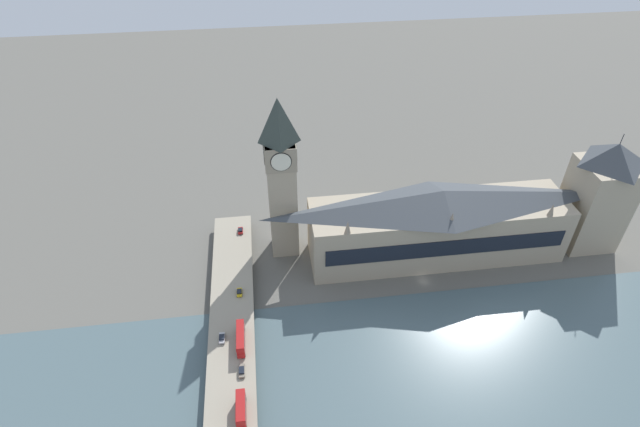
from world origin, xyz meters
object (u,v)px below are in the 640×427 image
object	(u,v)px
car_northbound_lead	(239,292)
double_decker_bus_mid	(241,409)
car_northbound_tail	(222,338)
car_southbound_lead	(242,371)
clock_tower	(281,176)
road_bridge	(231,386)
double_decker_bus_lead	(241,338)
parliament_hall	(438,224)
car_northbound_mid	(240,230)
victoria_tower	(598,195)

from	to	relation	value
car_northbound_lead	double_decker_bus_mid	bearing A→B (deg)	-179.38
car_northbound_tail	car_southbound_lead	world-z (taller)	car_northbound_tail
clock_tower	road_bridge	size ratio (longest dim) A/B	0.41
road_bridge	double_decker_bus_lead	world-z (taller)	double_decker_bus_lead
parliament_hall	clock_tower	xyz separation A→B (m)	(10.51, 57.54, 19.48)
double_decker_bus_lead	car_northbound_lead	size ratio (longest dim) A/B	3.06
double_decker_bus_mid	car_northbound_tail	distance (m)	27.27
parliament_hall	road_bridge	world-z (taller)	parliament_hall
parliament_hall	double_decker_bus_lead	bearing A→B (deg)	116.85
double_decker_bus_lead	car_northbound_mid	xyz separation A→B (m)	(54.91, 0.02, -2.02)
road_bridge	clock_tower	bearing A→B (deg)	-18.20
double_decker_bus_mid	car_southbound_lead	distance (m)	13.80
double_decker_bus_mid	car_southbound_lead	world-z (taller)	double_decker_bus_mid
car_northbound_mid	car_southbound_lead	xyz separation A→B (m)	(-65.36, -0.07, 0.00)
parliament_hall	double_decker_bus_lead	xyz separation A→B (m)	(-37.91, 74.87, -7.44)
parliament_hall	road_bridge	bearing A→B (deg)	123.64
car_northbound_mid	car_northbound_tail	bearing A→B (deg)	173.39
victoria_tower	car_southbound_lead	xyz separation A→B (m)	(-48.41, 136.76, -16.93)
car_northbound_mid	clock_tower	bearing A→B (deg)	-110.52
parliament_hall	road_bridge	distance (m)	94.41
road_bridge	car_northbound_lead	world-z (taller)	car_northbound_lead
road_bridge	car_southbound_lead	distance (m)	5.10
parliament_hall	victoria_tower	world-z (taller)	victoria_tower
parliament_hall	car_northbound_tail	xyz separation A→B (m)	(-35.50, 80.98, -9.43)
car_northbound_lead	clock_tower	bearing A→B (deg)	-33.43
double_decker_bus_lead	victoria_tower	bearing A→B (deg)	-74.49
car_northbound_lead	car_northbound_mid	xyz separation A→B (m)	(33.52, -0.49, -0.01)
double_decker_bus_mid	car_northbound_tail	xyz separation A→B (m)	(26.51, 6.09, -1.98)
double_decker_bus_lead	car_northbound_lead	bearing A→B (deg)	1.37
car_northbound_lead	car_northbound_tail	distance (m)	19.79
parliament_hall	car_northbound_tail	distance (m)	88.92
car_northbound_lead	car_northbound_tail	xyz separation A→B (m)	(-18.99, 5.60, 0.03)
car_northbound_mid	road_bridge	bearing A→B (deg)	177.37
car_northbound_lead	car_southbound_lead	size ratio (longest dim) A/B	0.82
car_southbound_lead	double_decker_bus_lead	bearing A→B (deg)	0.29
car_northbound_lead	car_northbound_mid	distance (m)	33.52
clock_tower	car_northbound_lead	xyz separation A→B (m)	(-27.03, 17.84, -28.93)
victoria_tower	road_bridge	xyz separation A→B (m)	(-51.99, 140.01, -18.55)
car_northbound_lead	double_decker_bus_lead	bearing A→B (deg)	-178.63
double_decker_bus_lead	car_northbound_tail	world-z (taller)	double_decker_bus_lead
parliament_hall	victoria_tower	size ratio (longest dim) A/B	1.98
car_northbound_tail	car_southbound_lead	bearing A→B (deg)	-154.39
victoria_tower	double_decker_bus_mid	size ratio (longest dim) A/B	4.86
parliament_hall	car_northbound_tail	bearing A→B (deg)	113.67
parliament_hall	double_decker_bus_mid	world-z (taller)	parliament_hall
car_northbound_mid	car_southbound_lead	size ratio (longest dim) A/B	0.82
victoria_tower	car_northbound_lead	size ratio (longest dim) A/B	12.69
parliament_hall	car_southbound_lead	size ratio (longest dim) A/B	20.58
parliament_hall	double_decker_bus_mid	distance (m)	97.51
double_decker_bus_mid	clock_tower	bearing A→B (deg)	-13.46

